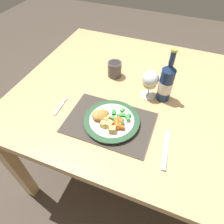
# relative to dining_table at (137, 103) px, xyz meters

# --- Properties ---
(ground_plane) EXTENTS (6.00, 6.00, 0.00)m
(ground_plane) POSITION_rel_dining_table_xyz_m (0.00, 0.00, -0.65)
(ground_plane) COLOR #4C4238
(dining_table) EXTENTS (1.22, 1.04, 0.74)m
(dining_table) POSITION_rel_dining_table_xyz_m (0.00, 0.00, 0.00)
(dining_table) COLOR tan
(dining_table) RESTS_ON ground
(placemat) EXTENTS (0.38, 0.25, 0.01)m
(placemat) POSITION_rel_dining_table_xyz_m (-0.06, -0.25, 0.09)
(placemat) COLOR brown
(placemat) RESTS_ON dining_table
(dinner_plate) EXTENTS (0.24, 0.24, 0.02)m
(dinner_plate) POSITION_rel_dining_table_xyz_m (-0.05, -0.25, 0.10)
(dinner_plate) COLOR silver
(dinner_plate) RESTS_ON placemat
(breaded_croquettes) EXTENTS (0.09, 0.08, 0.04)m
(breaded_croquettes) POSITION_rel_dining_table_xyz_m (-0.09, -0.26, 0.13)
(breaded_croquettes) COLOR tan
(breaded_croquettes) RESTS_ON dinner_plate
(green_beans_pile) EXTENTS (0.09, 0.10, 0.02)m
(green_beans_pile) POSITION_rel_dining_table_xyz_m (-0.02, -0.22, 0.12)
(green_beans_pile) COLOR #338438
(green_beans_pile) RESTS_ON dinner_plate
(glazed_carrots) EXTENTS (0.07, 0.08, 0.02)m
(glazed_carrots) POSITION_rel_dining_table_xyz_m (-0.02, -0.28, 0.12)
(glazed_carrots) COLOR #CC5119
(glazed_carrots) RESTS_ON dinner_plate
(fork) EXTENTS (0.02, 0.12, 0.01)m
(fork) POSITION_rel_dining_table_xyz_m (-0.31, -0.25, 0.09)
(fork) COLOR silver
(fork) RESTS_ON dining_table
(table_knife) EXTENTS (0.04, 0.19, 0.01)m
(table_knife) POSITION_rel_dining_table_xyz_m (0.20, -0.31, 0.09)
(table_knife) COLOR silver
(table_knife) RESTS_ON dining_table
(wine_glass) EXTENTS (0.08, 0.08, 0.14)m
(wine_glass) POSITION_rel_dining_table_xyz_m (0.05, -0.02, 0.18)
(wine_glass) COLOR silver
(wine_glass) RESTS_ON dining_table
(bottle) EXTENTS (0.07, 0.07, 0.27)m
(bottle) POSITION_rel_dining_table_xyz_m (0.13, -0.01, 0.18)
(bottle) COLOR navy
(bottle) RESTS_ON dining_table
(roast_potatoes) EXTENTS (0.08, 0.08, 0.03)m
(roast_potatoes) POSITION_rel_dining_table_xyz_m (-0.05, -0.29, 0.13)
(roast_potatoes) COLOR #E5BC66
(roast_potatoes) RESTS_ON dinner_plate
(drinking_cup) EXTENTS (0.07, 0.07, 0.08)m
(drinking_cup) POSITION_rel_dining_table_xyz_m (-0.16, 0.08, 0.13)
(drinking_cup) COLOR #4C4747
(drinking_cup) RESTS_ON dining_table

